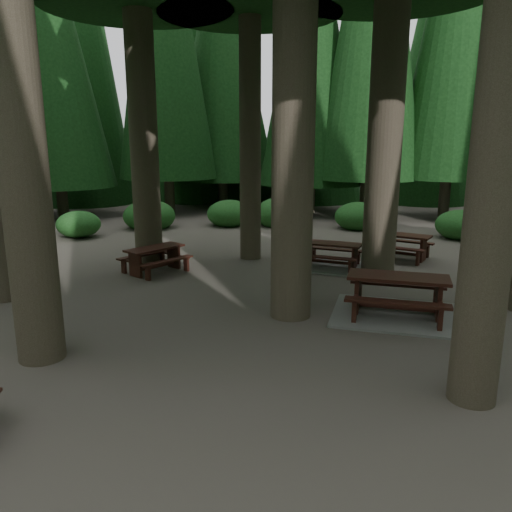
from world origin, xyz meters
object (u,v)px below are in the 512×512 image
(picnic_table_b, at_px, (155,256))
(picnic_table_c, at_px, (331,259))
(picnic_table_a, at_px, (397,302))
(picnic_table_d, at_px, (400,242))

(picnic_table_b, relative_size, picnic_table_c, 0.88)
(picnic_table_a, height_order, picnic_table_b, picnic_table_a)
(picnic_table_a, distance_m, picnic_table_b, 6.75)
(picnic_table_b, bearing_deg, picnic_table_d, -35.58)
(picnic_table_a, bearing_deg, picnic_table_c, 116.46)
(picnic_table_b, bearing_deg, picnic_table_c, -42.43)
(picnic_table_a, distance_m, picnic_table_d, 5.42)
(picnic_table_a, relative_size, picnic_table_c, 1.11)
(picnic_table_a, height_order, picnic_table_c, picnic_table_a)
(picnic_table_b, relative_size, picnic_table_d, 0.98)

